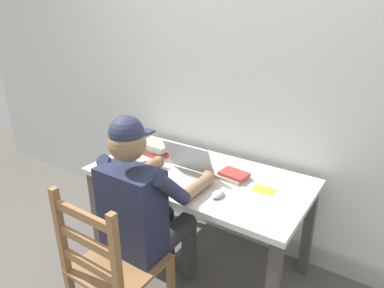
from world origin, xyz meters
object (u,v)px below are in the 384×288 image
wooden_chair (112,268)px  laptop (180,173)px  coffee_mug_dark (198,161)px  landscape_photo_print (264,190)px  book_stack_main (156,150)px  coffee_mug_white (140,166)px  book_stack_side (233,175)px  seated_person (145,207)px  computer_mouse (218,194)px  desk (199,187)px

wooden_chair → laptop: 0.66m
coffee_mug_dark → landscape_photo_print: (0.48, -0.03, -0.05)m
book_stack_main → laptop: bearing=-30.6°
laptop → coffee_mug_white: 0.28m
landscape_photo_print → book_stack_side: bearing=171.9°
book_stack_side → landscape_photo_print: 0.23m
seated_person → book_stack_main: seated_person is taller
coffee_mug_white → coffee_mug_dark: 0.38m
computer_mouse → book_stack_side: bearing=98.1°
coffee_mug_white → landscape_photo_print: bearing=16.8°
seated_person → computer_mouse: 0.41m
desk → coffee_mug_dark: coffee_mug_dark is taller
book_stack_side → computer_mouse: bearing=-81.9°
laptop → computer_mouse: bearing=-8.6°
landscape_photo_print → seated_person: bearing=-136.0°
seated_person → book_stack_main: size_ratio=5.82×
wooden_chair → book_stack_main: wooden_chair is taller
coffee_mug_dark → book_stack_side: bearing=0.4°
desk → coffee_mug_white: (-0.33, -0.19, 0.14)m
desk → coffee_mug_dark: 0.17m
seated_person → book_stack_side: seated_person is taller
computer_mouse → coffee_mug_white: (-0.57, -0.01, 0.03)m
landscape_photo_print → desk: bearing=-174.7°
book_stack_main → desk: bearing=-10.4°
landscape_photo_print → coffee_mug_dark: bearing=176.5°
wooden_chair → book_stack_main: 0.92m
coffee_mug_white → desk: bearing=30.3°
coffee_mug_white → landscape_photo_print: 0.79m
computer_mouse → book_stack_main: size_ratio=0.47×
seated_person → landscape_photo_print: (0.50, 0.48, 0.04)m
wooden_chair → coffee_mug_dark: wooden_chair is taller
book_stack_side → landscape_photo_print: book_stack_side is taller
book_stack_side → wooden_chair: bearing=-109.2°
book_stack_main → landscape_photo_print: bearing=-2.6°
wooden_chair → laptop: laptop is taller
book_stack_side → laptop: bearing=-141.6°
wooden_chair → computer_mouse: wooden_chair is taller
desk → book_stack_side: 0.24m
seated_person → laptop: bearing=86.9°
laptop → landscape_photo_print: 0.52m
seated_person → book_stack_main: bearing=123.2°
coffee_mug_white → book_stack_main: coffee_mug_white is taller
laptop → landscape_photo_print: (0.48, 0.17, -0.05)m
wooden_chair → computer_mouse: size_ratio=9.21×
seated_person → book_stack_side: bearing=61.7°
coffee_mug_dark → landscape_photo_print: bearing=-3.8°
seated_person → laptop: seated_person is taller
coffee_mug_white → landscape_photo_print: (0.76, 0.23, -0.05)m
coffee_mug_dark → book_stack_main: (-0.36, 0.01, -0.00)m
wooden_chair → coffee_mug_dark: size_ratio=7.64×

